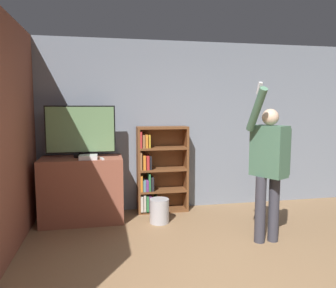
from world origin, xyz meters
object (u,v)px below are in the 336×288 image
(person, at_px, (269,163))
(television, at_px, (81,131))
(bookshelf, at_px, (157,172))
(waste_bin, at_px, (159,211))
(game_console, at_px, (88,157))

(person, bearing_deg, television, -147.72)
(bookshelf, height_order, waste_bin, bookshelf)
(bookshelf, xyz_separation_m, person, (1.14, -1.44, 0.36))
(bookshelf, relative_size, waste_bin, 3.90)
(television, bearing_deg, person, -28.89)
(bookshelf, bearing_deg, person, -51.84)
(television, distance_m, waste_bin, 1.62)
(game_console, relative_size, bookshelf, 0.18)
(television, relative_size, person, 0.51)
(person, bearing_deg, game_console, -144.48)
(bookshelf, height_order, person, person)
(television, distance_m, bookshelf, 1.35)
(bookshelf, relative_size, person, 0.70)
(game_console, bearing_deg, bookshelf, 21.15)
(television, height_order, game_console, television)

